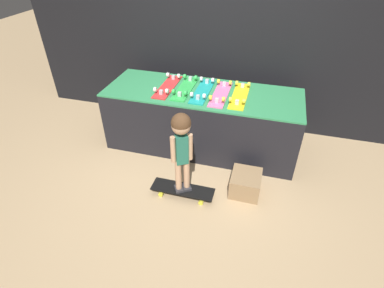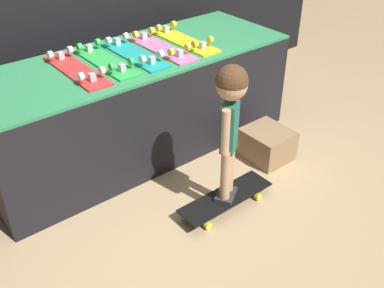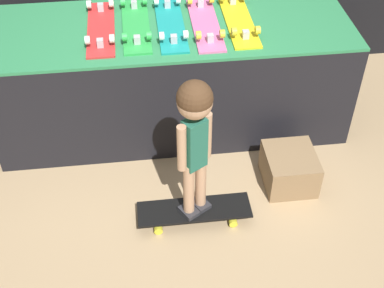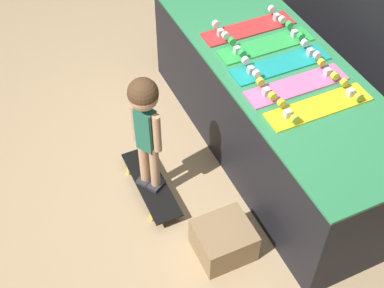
{
  "view_description": "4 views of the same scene",
  "coord_description": "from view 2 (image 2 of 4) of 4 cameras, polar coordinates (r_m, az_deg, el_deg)",
  "views": [
    {
      "loc": [
        0.77,
        -2.65,
        2.4
      ],
      "look_at": [
        0.05,
        -0.09,
        0.48
      ],
      "focal_mm": 28.0,
      "sensor_mm": 36.0,
      "label": 1
    },
    {
      "loc": [
        -1.6,
        -2.07,
        2.03
      ],
      "look_at": [
        -0.04,
        -0.13,
        0.4
      ],
      "focal_mm": 42.0,
      "sensor_mm": 36.0,
      "label": 2
    },
    {
      "loc": [
        -0.24,
        -2.52,
        2.57
      ],
      "look_at": [
        0.05,
        -0.16,
        0.41
      ],
      "focal_mm": 50.0,
      "sensor_mm": 36.0,
      "label": 3
    },
    {
      "loc": [
        2.31,
        -1.13,
        3.03
      ],
      "look_at": [
        0.07,
        -0.09,
        0.39
      ],
      "focal_mm": 50.0,
      "sensor_mm": 36.0,
      "label": 4
    }
  ],
  "objects": [
    {
      "name": "ground_plane",
      "position": [
        3.3,
        -0.87,
        -4.67
      ],
      "size": [
        16.0,
        16.0,
        0.0
      ],
      "primitive_type": "plane",
      "color": "tan"
    },
    {
      "name": "display_rack",
      "position": [
        3.5,
        -6.92,
        5.11
      ],
      "size": [
        2.4,
        0.86,
        0.79
      ],
      "color": "black",
      "rests_on": "ground_plane"
    },
    {
      "name": "skateboard_red_on_rack",
      "position": [
        3.15,
        -14.5,
        9.23
      ],
      "size": [
        0.18,
        0.69,
        0.09
      ],
      "color": "red",
      "rests_on": "display_rack"
    },
    {
      "name": "skateboard_green_on_rack",
      "position": [
        3.24,
        -10.98,
        10.41
      ],
      "size": [
        0.18,
        0.69,
        0.09
      ],
      "color": "green",
      "rests_on": "display_rack"
    },
    {
      "name": "skateboard_teal_on_rack",
      "position": [
        3.33,
        -7.38,
        11.36
      ],
      "size": [
        0.18,
        0.69,
        0.09
      ],
      "color": "teal",
      "rests_on": "display_rack"
    },
    {
      "name": "skateboard_pink_on_rack",
      "position": [
        3.43,
        -3.97,
        12.22
      ],
      "size": [
        0.18,
        0.69,
        0.09
      ],
      "color": "pink",
      "rests_on": "display_rack"
    },
    {
      "name": "skateboard_yellow_on_rack",
      "position": [
        3.57,
        -1.09,
        13.13
      ],
      "size": [
        0.18,
        0.69,
        0.09
      ],
      "color": "yellow",
      "rests_on": "display_rack"
    },
    {
      "name": "skateboard_on_floor",
      "position": [
        3.04,
        4.3,
        -6.88
      ],
      "size": [
        0.69,
        0.2,
        0.09
      ],
      "color": "black",
      "rests_on": "ground_plane"
    },
    {
      "name": "child",
      "position": [
        2.66,
        4.9,
        4.34
      ],
      "size": [
        0.21,
        0.19,
        0.94
      ],
      "rotation": [
        0.0,
        0.0,
        0.54
      ],
      "color": "#2D2D33",
      "rests_on": "skateboard_on_floor"
    },
    {
      "name": "storage_box",
      "position": [
        3.54,
        9.51,
        -0.01
      ],
      "size": [
        0.32,
        0.35,
        0.24
      ],
      "color": "#8E704C",
      "rests_on": "ground_plane"
    }
  ]
}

